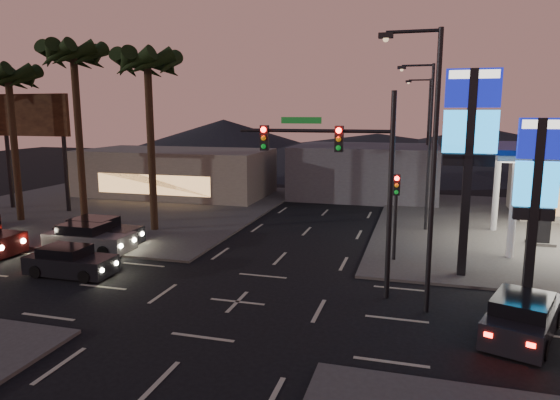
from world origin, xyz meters
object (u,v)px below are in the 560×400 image
(traffic_signal_mast, at_px, (345,164))
(suv_station, at_px, (523,317))
(pylon_sign_short, at_px, (537,178))
(car_lane_b_front, at_px, (89,239))
(car_lane_a_front, at_px, (70,262))
(pylon_sign_tall, at_px, (470,132))
(car_lane_b_mid, at_px, (98,233))

(traffic_signal_mast, height_order, suv_station, traffic_signal_mast)
(pylon_sign_short, xyz_separation_m, suv_station, (-1.02, -4.76, -4.00))
(traffic_signal_mast, height_order, car_lane_b_front, traffic_signal_mast)
(traffic_signal_mast, xyz_separation_m, car_lane_b_front, (-13.74, 2.51, -4.53))
(car_lane_a_front, relative_size, car_lane_b_front, 0.88)
(pylon_sign_tall, height_order, car_lane_a_front, pylon_sign_tall)
(pylon_sign_short, xyz_separation_m, car_lane_b_front, (-20.98, -0.00, -3.96))
(car_lane_b_front, xyz_separation_m, car_lane_b_mid, (-0.32, 1.27, 0.01))
(traffic_signal_mast, bearing_deg, car_lane_b_front, 169.64)
(suv_station, bearing_deg, pylon_sign_short, 77.86)
(car_lane_a_front, height_order, car_lane_b_mid, car_lane_b_mid)
(traffic_signal_mast, bearing_deg, suv_station, -19.88)
(traffic_signal_mast, bearing_deg, car_lane_a_front, -175.34)
(traffic_signal_mast, relative_size, suv_station, 1.74)
(pylon_sign_tall, distance_m, suv_station, 8.26)
(pylon_sign_short, xyz_separation_m, car_lane_a_front, (-19.37, -3.50, -4.05))
(car_lane_b_mid, bearing_deg, pylon_sign_short, -3.40)
(pylon_sign_short, height_order, traffic_signal_mast, traffic_signal_mast)
(pylon_sign_short, height_order, suv_station, pylon_sign_short)
(traffic_signal_mast, distance_m, car_lane_b_front, 14.68)
(traffic_signal_mast, xyz_separation_m, car_lane_b_mid, (-14.06, 3.78, -4.52))
(car_lane_b_mid, bearing_deg, car_lane_b_front, -75.71)
(car_lane_b_front, distance_m, suv_station, 20.52)
(pylon_sign_tall, bearing_deg, car_lane_a_front, -165.06)
(car_lane_a_front, bearing_deg, car_lane_b_front, 114.72)
(car_lane_a_front, height_order, suv_station, suv_station)
(pylon_sign_short, relative_size, car_lane_b_front, 1.51)
(car_lane_a_front, distance_m, car_lane_b_mid, 5.14)
(pylon_sign_short, distance_m, car_lane_b_mid, 21.70)
(car_lane_a_front, relative_size, suv_station, 0.88)
(car_lane_a_front, height_order, car_lane_b_front, car_lane_b_front)
(car_lane_a_front, xyz_separation_m, car_lane_b_front, (-1.61, 3.50, 0.09))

